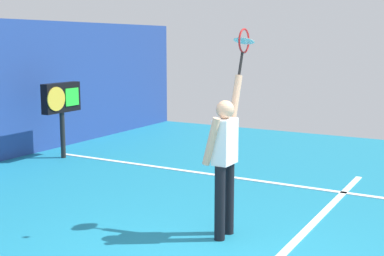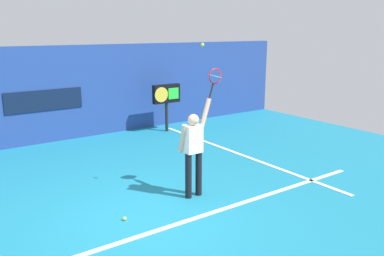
{
  "view_description": "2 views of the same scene",
  "coord_description": "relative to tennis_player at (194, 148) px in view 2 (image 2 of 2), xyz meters",
  "views": [
    {
      "loc": [
        -4.35,
        -2.35,
        2.38
      ],
      "look_at": [
        0.93,
        0.64,
        1.38
      ],
      "focal_mm": 49.38,
      "sensor_mm": 36.0,
      "label": 1
    },
    {
      "loc": [
        -3.13,
        -5.78,
        3.27
      ],
      "look_at": [
        1.24,
        0.4,
        1.41
      ],
      "focal_mm": 37.59,
      "sensor_mm": 36.0,
      "label": 2
    }
  ],
  "objects": [
    {
      "name": "tennis_player",
      "position": [
        0.0,
        0.0,
        0.0
      ],
      "size": [
        0.67,
        0.31,
        1.98
      ],
      "color": "black",
      "rests_on": "ground_plane"
    },
    {
      "name": "spare_ball",
      "position": [
        -1.61,
        -0.17,
        -0.98
      ],
      "size": [
        0.07,
        0.07,
        0.07
      ],
      "primitive_type": "sphere",
      "color": "#CCE033",
      "rests_on": "ground_plane"
    },
    {
      "name": "scoreboard_clock",
      "position": [
        2.37,
        4.85,
        0.18
      ],
      "size": [
        0.96,
        0.2,
        1.55
      ],
      "color": "black",
      "rests_on": "ground_plane"
    },
    {
      "name": "court_sideline",
      "position": [
        2.63,
        1.63,
        -1.0
      ],
      "size": [
        0.1,
        7.0,
        0.01
      ],
      "primitive_type": "cube",
      "color": "white",
      "rests_on": "ground_plane"
    },
    {
      "name": "sponsor_banner_center",
      "position": [
        -1.25,
        5.68,
        0.27
      ],
      "size": [
        2.2,
        0.03,
        0.6
      ],
      "primitive_type": "cube",
      "color": "#0C1933"
    },
    {
      "name": "tennis_ball",
      "position": [
        0.15,
        -0.06,
        1.98
      ],
      "size": [
        0.07,
        0.07,
        0.07
      ],
      "primitive_type": "sphere",
      "color": "#CCE033"
    },
    {
      "name": "back_wall",
      "position": [
        -1.25,
        5.8,
        0.4
      ],
      "size": [
        18.0,
        0.2,
        2.82
      ],
      "primitive_type": "cube",
      "color": "navy",
      "rests_on": "ground_plane"
    },
    {
      "name": "tennis_racket",
      "position": [
        0.5,
        -0.0,
        1.34
      ],
      "size": [
        0.4,
        0.27,
        0.63
      ],
      "color": "black"
    },
    {
      "name": "ground_plane",
      "position": [
        -1.25,
        -0.37,
        -1.01
      ],
      "size": [
        18.0,
        18.0,
        0.0
      ],
      "primitive_type": "plane",
      "color": "teal"
    },
    {
      "name": "court_baseline",
      "position": [
        -1.25,
        -0.83,
        -1.0
      ],
      "size": [
        10.0,
        0.1,
        0.01
      ],
      "primitive_type": "cube",
      "color": "white",
      "rests_on": "ground_plane"
    }
  ]
}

